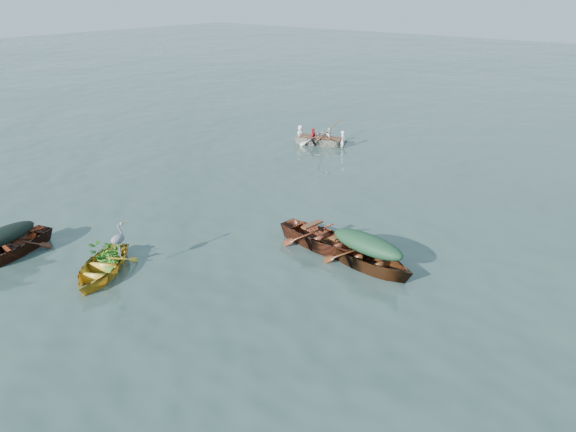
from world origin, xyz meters
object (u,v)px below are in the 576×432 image
(dark_covered_boat, at_px, (7,257))
(open_wooden_boat, at_px, (326,250))
(green_tarp_boat, at_px, (366,267))
(heron, at_px, (119,245))
(yellow_dinghy, at_px, (102,275))
(rowed_boat, at_px, (321,145))

(dark_covered_boat, xyz_separation_m, open_wooden_boat, (6.64, 6.04, 0.00))
(green_tarp_boat, distance_m, heron, 6.54)
(yellow_dinghy, relative_size, rowed_boat, 0.88)
(rowed_boat, bearing_deg, dark_covered_boat, 162.26)
(open_wooden_boat, distance_m, rowed_boat, 11.19)
(open_wooden_boat, xyz_separation_m, heron, (-3.25, -4.61, 0.90))
(dark_covered_boat, relative_size, heron, 4.18)
(green_tarp_boat, height_order, heron, heron)
(green_tarp_boat, distance_m, rowed_boat, 12.26)
(dark_covered_boat, height_order, heron, heron)
(dark_covered_boat, relative_size, open_wooden_boat, 0.87)
(dark_covered_boat, bearing_deg, open_wooden_boat, 27.84)
(yellow_dinghy, distance_m, heron, 1.05)
(dark_covered_boat, xyz_separation_m, rowed_boat, (-0.06, 15.00, 0.00))
(yellow_dinghy, height_order, green_tarp_boat, green_tarp_boat)
(dark_covered_boat, relative_size, green_tarp_boat, 0.93)
(rowed_boat, bearing_deg, heron, 176.28)
(yellow_dinghy, distance_m, open_wooden_boat, 6.17)
(rowed_boat, height_order, heron, heron)
(green_tarp_boat, height_order, open_wooden_boat, open_wooden_boat)
(green_tarp_boat, bearing_deg, open_wooden_boat, 90.00)
(green_tarp_boat, bearing_deg, yellow_dinghy, 139.80)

